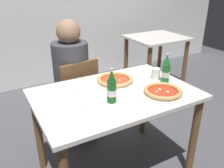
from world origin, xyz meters
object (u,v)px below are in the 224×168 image
dining_table_main (115,106)px  beer_bottle_center (112,88)px  dining_table_background (156,47)px  pizza_marinara_far (115,80)px  paper_cup (156,74)px  beer_bottle_left (166,71)px  diner_seated (72,84)px  napkin_with_cutlery (76,100)px  chair_behind_table (76,95)px  pizza_margherita_near (163,92)px

dining_table_main → beer_bottle_center: size_ratio=4.86×
dining_table_background → pizza_marinara_far: bearing=-140.2°
paper_cup → beer_bottle_left: bearing=-77.2°
diner_seated → pizza_marinara_far: size_ratio=3.76×
diner_seated → beer_bottle_left: 0.93m
napkin_with_cutlery → dining_table_background: bearing=35.9°
beer_bottle_left → chair_behind_table: bearing=130.3°
diner_seated → paper_cup: bearing=-48.3°
diner_seated → pizza_margherita_near: size_ratio=3.96×
pizza_margherita_near → beer_bottle_left: beer_bottle_left is taller
dining_table_background → beer_bottle_left: bearing=-126.9°
paper_cup → dining_table_background: bearing=50.4°
dining_table_main → dining_table_background: same height
diner_seated → beer_bottle_left: size_ratio=4.89×
dining_table_main → paper_cup: 0.46m
diner_seated → beer_bottle_left: (0.56, -0.70, 0.27)m
dining_table_background → napkin_with_cutlery: size_ratio=3.91×
diner_seated → pizza_marinara_far: diner_seated is taller
beer_bottle_center → paper_cup: size_ratio=2.60×
pizza_margherita_near → beer_bottle_center: (-0.38, 0.09, 0.08)m
diner_seated → dining_table_background: (1.57, 0.64, 0.01)m
dining_table_background → paper_cup: 1.63m
dining_table_background → chair_behind_table: bearing=-156.0°
dining_table_main → beer_bottle_left: bearing=-4.7°
pizza_margherita_near → pizza_marinara_far: 0.41m
dining_table_main → pizza_margherita_near: 0.38m
dining_table_background → pizza_marinara_far: (-1.37, -1.14, 0.18)m
beer_bottle_left → napkin_with_cutlery: 0.77m
beer_bottle_left → napkin_with_cutlery: size_ratio=1.21×
chair_behind_table → beer_bottle_left: (0.55, -0.65, 0.37)m
dining_table_main → dining_table_background: 1.96m
beer_bottle_left → napkin_with_cutlery: beer_bottle_left is taller
pizza_margherita_near → paper_cup: paper_cup is taller
dining_table_background → paper_cup: paper_cup is taller
pizza_margherita_near → beer_bottle_left: (0.16, 0.16, 0.08)m
pizza_margherita_near → beer_bottle_center: beer_bottle_center is taller
beer_bottle_center → paper_cup: (0.53, 0.17, -0.06)m
beer_bottle_left → paper_cup: 0.11m
dining_table_background → beer_bottle_center: 2.12m
diner_seated → napkin_with_cutlery: diner_seated is taller
paper_cup → beer_bottle_center: bearing=-161.8°
beer_bottle_center → pizza_margherita_near: bearing=-12.6°
beer_bottle_left → beer_bottle_center: (-0.55, -0.08, 0.00)m
chair_behind_table → pizza_margherita_near: size_ratio=2.78×
paper_cup → dining_table_main: bearing=-172.3°
chair_behind_table → pizza_margherita_near: (0.38, -0.81, 0.29)m
diner_seated → paper_cup: size_ratio=12.73×
dining_table_main → paper_cup: size_ratio=12.63×
beer_bottle_center → paper_cup: 0.56m
diner_seated → napkin_with_cutlery: 0.69m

